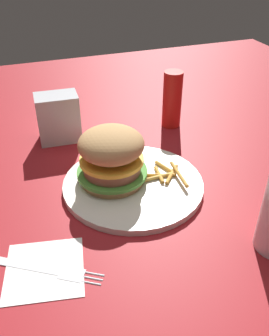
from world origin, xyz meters
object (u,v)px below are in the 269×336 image
at_px(fries_pile, 165,174).
at_px(napkin_dispenser, 58,118).
at_px(sandwich, 112,156).
at_px(fork, 45,268).
at_px(ketchup_bottle, 172,99).
at_px(plate, 134,184).
at_px(napkin, 45,269).

xyz_separation_m(fries_pile, napkin_dispenser, (-0.16, 0.23, 0.04)).
distance_m(sandwich, fork, 0.23).
xyz_separation_m(sandwich, ketchup_bottle, (0.20, 0.18, 0.00)).
relative_size(napkin_dispenser, ketchup_bottle, 0.80).
height_order(plate, napkin_dispenser, napkin_dispenser).
height_order(fries_pile, ketchup_bottle, ketchup_bottle).
bearing_deg(fork, ketchup_bottle, 44.62).
xyz_separation_m(napkin, napkin_dispenser, (0.09, 0.37, 0.05)).
bearing_deg(plate, fries_pile, -2.92).
height_order(napkin, ketchup_bottle, ketchup_bottle).
bearing_deg(fork, napkin, 147.72).
bearing_deg(fries_pile, napkin_dispenser, 124.72).
relative_size(plate, fork, 1.67).
bearing_deg(napkin_dispenser, fork, 79.94).
bearing_deg(ketchup_bottle, napkin_dispenser, 175.47).
distance_m(plate, sandwich, 0.07).
relative_size(fries_pile, ketchup_bottle, 0.77).
bearing_deg(ketchup_bottle, plate, -129.09).
height_order(plate, fork, plate).
height_order(napkin_dispenser, ketchup_bottle, ketchup_bottle).
xyz_separation_m(napkin, fork, (0.00, -0.00, 0.00)).
xyz_separation_m(fries_pile, ketchup_bottle, (0.10, 0.21, 0.05)).
distance_m(sandwich, fries_pile, 0.11).
bearing_deg(ketchup_bottle, napkin, -135.56).
height_order(sandwich, napkin_dispenser, sandwich).
bearing_deg(fork, fries_pile, 29.62).
bearing_deg(sandwich, napkin, -132.96).
height_order(fries_pile, napkin_dispenser, napkin_dispenser).
distance_m(fries_pile, fork, 0.28).
bearing_deg(ketchup_bottle, fries_pile, -116.99).
xyz_separation_m(napkin, ketchup_bottle, (0.35, 0.34, 0.07)).
relative_size(napkin, fork, 0.71).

